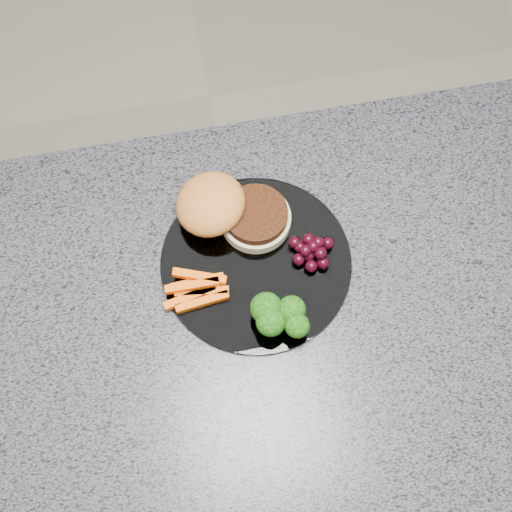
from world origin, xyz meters
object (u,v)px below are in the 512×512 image
Objects in this scene: island_cabinet at (279,386)px; grape_bunch at (312,250)px; plate at (256,263)px; burger at (227,210)px.

grape_bunch is at bearing 57.51° from island_cabinet.
grape_bunch reaches higher than island_cabinet.
plate is 0.08m from burger.
burger reaches higher than grape_bunch.
plate reaches higher than island_cabinet.
island_cabinet is 4.62× the size of plate.
grape_bunch is (0.10, -0.08, -0.01)m from burger.
burger reaches higher than plate.
burger is at bearing 143.78° from grape_bunch.
grape_bunch is (0.08, -0.00, 0.02)m from plate.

